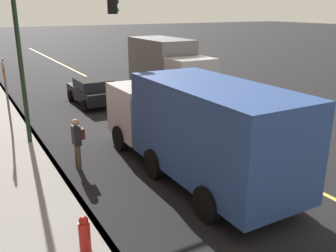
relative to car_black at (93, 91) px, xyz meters
name	(u,v)px	position (x,y,z in m)	size (l,w,h in m)	color
ground	(215,140)	(-7.90, -2.24, -0.72)	(200.00, 200.00, 0.00)	black
sidewalk_slab	(13,180)	(-7.90, 5.18, -0.65)	(80.00, 2.85, 0.15)	gray
curb_edge	(59,171)	(-7.90, 3.84, -0.65)	(80.00, 0.16, 0.15)	slate
lane_stripe_center	(215,140)	(-7.90, -2.24, -0.72)	(80.00, 0.16, 0.01)	#D8CC4C
car_black	(93,91)	(0.00, 0.00, 0.00)	(3.84, 2.01, 1.37)	black
truck_blue	(195,125)	(-10.11, 0.22, 0.89)	(7.96, 2.57, 3.00)	silver
truck_gray	(167,65)	(0.30, -4.69, 0.98)	(6.55, 2.51, 3.21)	silver
pedestrian_with_backpack	(77,140)	(-7.87, 3.17, 0.25)	(0.40, 0.37, 1.66)	brown
traffic_light_mast	(59,34)	(-4.88, 2.73, 3.32)	(0.28, 3.88, 5.92)	#1E3823
street_sign_post	(7,94)	(-4.04, 4.66, 1.14)	(0.60, 0.08, 3.18)	slate
fire_hydrant	(85,237)	(-12.32, 4.36, -0.26)	(0.24, 0.24, 0.94)	red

